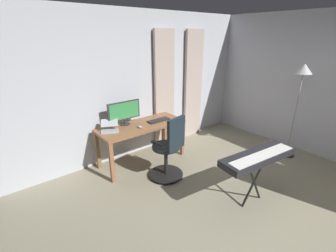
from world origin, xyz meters
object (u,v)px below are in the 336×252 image
piano_keyboard (258,158)px  floor_lamp (301,84)px  laptop (110,128)px  computer_monitor (124,111)px  office_chair (169,150)px  desk (142,129)px  computer_keyboard (159,120)px  computer_mouse (140,127)px

piano_keyboard → floor_lamp: (-1.77, -0.37, 0.69)m
laptop → piano_keyboard: (-1.11, 2.02, -0.06)m
computer_monitor → office_chair: bearing=105.4°
office_chair → floor_lamp: size_ratio=0.62×
desk → computer_keyboard: bearing=173.9°
floor_lamp → laptop: bearing=-29.8°
desk → office_chair: office_chair is taller
desk → floor_lamp: 2.90m
computer_mouse → office_chair: bearing=102.4°
computer_monitor → computer_mouse: bearing=111.4°
computer_monitor → floor_lamp: 3.12m
computer_monitor → floor_lamp: (-2.54, 1.75, 0.44)m
desk → computer_monitor: bearing=-41.5°
computer_mouse → floor_lamp: floor_lamp is taller
office_chair → floor_lamp: 2.59m
laptop → office_chair: bearing=151.5°
computer_mouse → piano_keyboard: size_ratio=0.09×
computer_keyboard → laptop: bearing=-8.0°
desk → laptop: 0.58m
computer_mouse → piano_keyboard: 1.94m
office_chair → laptop: size_ratio=2.73×
laptop → floor_lamp: size_ratio=0.23×
office_chair → computer_monitor: computer_monitor is taller
desk → laptop: size_ratio=3.96×
floor_lamp → computer_mouse: bearing=-31.0°
office_chair → laptop: (0.59, -0.82, 0.27)m
computer_keyboard → piano_keyboard: size_ratio=0.37×
desk → computer_monitor: computer_monitor is taller
floor_lamp → computer_keyboard: bearing=-37.7°
office_chair → computer_monitor: 1.06m
computer_keyboard → computer_mouse: computer_mouse is taller
desk → office_chair: 0.74m
piano_keyboard → laptop: bearing=-54.3°
computer_monitor → computer_keyboard: 0.65m
computer_monitor → laptop: computer_monitor is taller
desk → computer_mouse: 0.18m
office_chair → computer_mouse: (0.14, -0.63, 0.24)m
office_chair → computer_mouse: 0.68m
piano_keyboard → computer_keyboard: bearing=-76.9°
laptop → computer_mouse: (-0.45, 0.20, -0.03)m
computer_mouse → floor_lamp: bearing=149.0°
computer_mouse → desk: bearing=-133.4°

